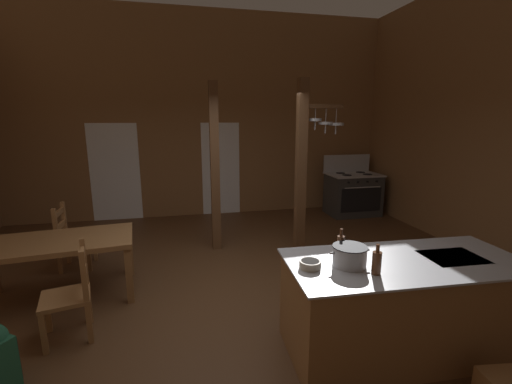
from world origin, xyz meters
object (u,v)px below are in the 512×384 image
at_px(dining_table, 57,247).
at_px(bottle_short_on_counter, 341,246).
at_px(ladderback_chair_by_post, 71,294).
at_px(bottle_tall_on_counter, 377,262).
at_px(kitchen_island, 402,305).
at_px(stove_range, 353,193).
at_px(ladderback_chair_near_window, 72,238).
at_px(stockpot_on_counter, 350,256).
at_px(mixing_bowl_on_counter, 310,264).

height_order(dining_table, bottle_short_on_counter, bottle_short_on_counter).
distance_m(ladderback_chair_by_post, bottle_tall_on_counter, 2.89).
relative_size(kitchen_island, stove_range, 1.67).
xyz_separation_m(stove_range, ladderback_chair_near_window, (-5.35, -1.73, -0.03)).
bearing_deg(stove_range, dining_table, -153.26).
distance_m(ladderback_chair_near_window, ladderback_chair_by_post, 1.82).
distance_m(kitchen_island, bottle_tall_on_counter, 0.72).
distance_m(kitchen_island, stove_range, 4.73).
distance_m(kitchen_island, ladderback_chair_near_window, 4.40).
bearing_deg(bottle_short_on_counter, dining_table, 152.12).
bearing_deg(stockpot_on_counter, ladderback_chair_by_post, 160.87).
height_order(kitchen_island, stove_range, stove_range).
bearing_deg(bottle_short_on_counter, stove_range, 60.39).
bearing_deg(stockpot_on_counter, bottle_short_on_counter, 87.28).
distance_m(dining_table, bottle_short_on_counter, 3.28).
bearing_deg(dining_table, stockpot_on_counter, -30.84).
bearing_deg(bottle_tall_on_counter, ladderback_chair_by_post, 158.03).
xyz_separation_m(kitchen_island, dining_table, (-3.43, 1.72, 0.20)).
bearing_deg(mixing_bowl_on_counter, ladderback_chair_near_window, 135.26).
height_order(ladderback_chair_by_post, mixing_bowl_on_counter, mixing_bowl_on_counter).
relative_size(dining_table, bottle_short_on_counter, 6.63).
distance_m(dining_table, ladderback_chair_near_window, 0.94).
distance_m(bottle_tall_on_counter, bottle_short_on_counter, 0.41).
bearing_deg(mixing_bowl_on_counter, kitchen_island, -2.26).
bearing_deg(bottle_tall_on_counter, ladderback_chair_near_window, 137.75).
bearing_deg(stove_range, mixing_bowl_on_counter, -122.19).
xyz_separation_m(ladderback_chair_near_window, ladderback_chair_by_post, (0.47, -1.76, 0.00)).
relative_size(bottle_tall_on_counter, bottle_short_on_counter, 0.95).
bearing_deg(mixing_bowl_on_counter, bottle_tall_on_counter, -24.82).
height_order(mixing_bowl_on_counter, bottle_short_on_counter, bottle_short_on_counter).
bearing_deg(stove_range, ladderback_chair_near_window, -162.04).
relative_size(kitchen_island, ladderback_chair_near_window, 2.32).
relative_size(kitchen_island, stockpot_on_counter, 6.00).
bearing_deg(bottle_short_on_counter, mixing_bowl_on_counter, -155.53).
relative_size(stove_range, bottle_tall_on_counter, 5.15).
height_order(kitchen_island, ladderback_chair_by_post, ladderback_chair_by_post).
xyz_separation_m(kitchen_island, ladderback_chair_by_post, (-3.06, 0.87, 0.00)).
bearing_deg(bottle_short_on_counter, ladderback_chair_by_post, 164.91).
xyz_separation_m(stove_range, bottle_short_on_counter, (-2.37, -4.17, 0.52)).
relative_size(ladderback_chair_by_post, mixing_bowl_on_counter, 5.12).
height_order(stockpot_on_counter, mixing_bowl_on_counter, stockpot_on_counter).
relative_size(ladderback_chair_near_window, mixing_bowl_on_counter, 5.12).
height_order(stove_range, stockpot_on_counter, stove_range).
relative_size(ladderback_chair_by_post, bottle_tall_on_counter, 3.71).
bearing_deg(stove_range, ladderback_chair_by_post, -144.39).
bearing_deg(ladderback_chair_by_post, stockpot_on_counter, -19.13).
bearing_deg(ladderback_chair_by_post, kitchen_island, -15.97).
height_order(kitchen_island, dining_table, kitchen_island).
xyz_separation_m(kitchen_island, bottle_short_on_counter, (-0.55, 0.20, 0.56)).
relative_size(dining_table, stockpot_on_counter, 4.90).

